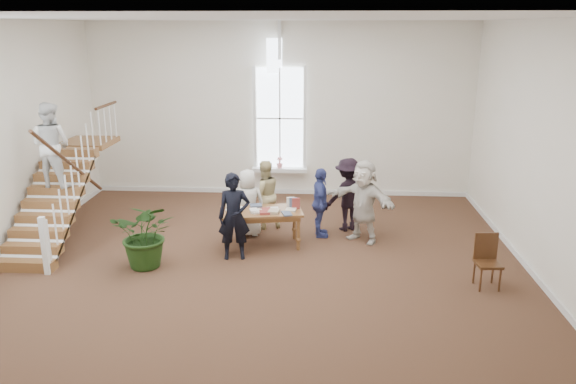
# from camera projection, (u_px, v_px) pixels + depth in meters

# --- Properties ---
(ground) EXTENTS (10.00, 10.00, 0.00)m
(ground) POSITION_uv_depth(u_px,v_px,m) (263.00, 258.00, 10.96)
(ground) COLOR #402419
(ground) RESTS_ON ground
(room_shell) EXTENTS (10.49, 10.00, 10.00)m
(room_shell) POSITION_uv_depth(u_px,v_px,m) (280.00, 180.00, 15.05)
(room_shell) COLOR silver
(room_shell) RESTS_ON ground
(staircase) EXTENTS (1.10, 4.10, 2.92)m
(staircase) POSITION_uv_depth(u_px,v_px,m) (55.00, 166.00, 11.48)
(staircase) COLOR brown
(staircase) RESTS_ON ground
(library_table) EXTENTS (1.76, 1.11, 0.83)m
(library_table) POSITION_uv_depth(u_px,v_px,m) (261.00, 214.00, 11.40)
(library_table) COLOR brown
(library_table) RESTS_ON ground
(police_officer) EXTENTS (0.68, 0.50, 1.70)m
(police_officer) POSITION_uv_depth(u_px,v_px,m) (234.00, 217.00, 10.76)
(police_officer) COLOR black
(police_officer) RESTS_ON ground
(elderly_woman) EXTENTS (0.79, 0.59, 1.46)m
(elderly_woman) POSITION_uv_depth(u_px,v_px,m) (248.00, 203.00, 11.99)
(elderly_woman) COLOR silver
(elderly_woman) RESTS_ON ground
(person_yellow) EXTENTS (0.92, 0.84, 1.55)m
(person_yellow) POSITION_uv_depth(u_px,v_px,m) (264.00, 195.00, 12.44)
(person_yellow) COLOR #CAB87E
(person_yellow) RESTS_ON ground
(woman_cluster_a) EXTENTS (0.44, 0.91, 1.51)m
(woman_cluster_a) POSITION_uv_depth(u_px,v_px,m) (320.00, 203.00, 11.92)
(woman_cluster_a) COLOR #363F81
(woman_cluster_a) RESTS_ON ground
(woman_cluster_b) EXTENTS (1.21, 1.03, 1.63)m
(woman_cluster_b) POSITION_uv_depth(u_px,v_px,m) (348.00, 195.00, 12.30)
(woman_cluster_b) COLOR black
(woman_cluster_b) RESTS_ON ground
(woman_cluster_c) EXTENTS (1.60, 1.39, 1.74)m
(woman_cluster_c) POSITION_uv_depth(u_px,v_px,m) (364.00, 201.00, 11.64)
(woman_cluster_c) COLOR silver
(woman_cluster_c) RESTS_ON ground
(floor_plant) EXTENTS (1.19, 1.03, 1.31)m
(floor_plant) POSITION_uv_depth(u_px,v_px,m) (147.00, 234.00, 10.43)
(floor_plant) COLOR #1B3811
(floor_plant) RESTS_ON ground
(side_chair) EXTENTS (0.44, 0.44, 0.94)m
(side_chair) POSITION_uv_depth(u_px,v_px,m) (487.00, 258.00, 9.68)
(side_chair) COLOR #3A1B10
(side_chair) RESTS_ON ground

